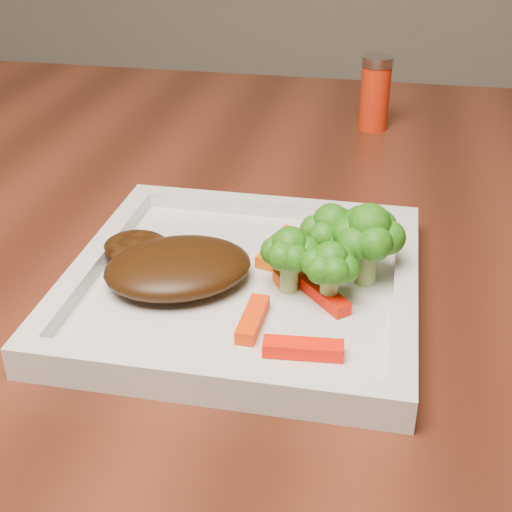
% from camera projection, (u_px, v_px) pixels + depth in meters
% --- Properties ---
extents(dining_table, '(1.60, 0.90, 0.75)m').
position_uv_depth(dining_table, '(357.00, 476.00, 0.90)').
color(dining_table, '#512112').
rests_on(dining_table, floor).
extents(plate, '(0.27, 0.27, 0.01)m').
position_uv_depth(plate, '(244.00, 288.00, 0.57)').
color(plate, silver).
rests_on(plate, dining_table).
extents(steak, '(0.14, 0.13, 0.03)m').
position_uv_depth(steak, '(178.00, 267.00, 0.56)').
color(steak, '#391D08').
rests_on(steak, plate).
extents(broccoli_0, '(0.07, 0.07, 0.07)m').
position_uv_depth(broccoli_0, '(331.00, 231.00, 0.57)').
color(broccoli_0, '#147A16').
rests_on(broccoli_0, plate).
extents(broccoli_1, '(0.07, 0.07, 0.06)m').
position_uv_depth(broccoli_1, '(367.00, 246.00, 0.55)').
color(broccoli_1, '#235D0F').
rests_on(broccoli_1, plate).
extents(broccoli_2, '(0.06, 0.06, 0.06)m').
position_uv_depth(broccoli_2, '(330.00, 270.00, 0.53)').
color(broccoli_2, '#1D7713').
rests_on(broccoli_2, plate).
extents(broccoli_3, '(0.07, 0.07, 0.06)m').
position_uv_depth(broccoli_3, '(290.00, 256.00, 0.54)').
color(broccoli_3, '#106310').
rests_on(broccoli_3, plate).
extents(carrot_0, '(0.06, 0.02, 0.01)m').
position_uv_depth(carrot_0, '(303.00, 348.00, 0.48)').
color(carrot_0, '#FF1704').
rests_on(carrot_0, plate).
extents(carrot_2, '(0.02, 0.05, 0.01)m').
position_uv_depth(carrot_2, '(253.00, 319.00, 0.51)').
color(carrot_2, '#F63404').
rests_on(carrot_2, plate).
extents(carrot_4, '(0.03, 0.07, 0.01)m').
position_uv_depth(carrot_4, '(280.00, 247.00, 0.61)').
color(carrot_4, '#FF5B04').
rests_on(carrot_4, plate).
extents(carrot_5, '(0.04, 0.05, 0.01)m').
position_uv_depth(carrot_5, '(325.00, 296.00, 0.54)').
color(carrot_5, red).
rests_on(carrot_5, plate).
extents(carrot_6, '(0.05, 0.04, 0.01)m').
position_uv_depth(carrot_6, '(307.00, 273.00, 0.57)').
color(carrot_6, '#F84904').
rests_on(carrot_6, plate).
extents(spice_shaker, '(0.05, 0.05, 0.09)m').
position_uv_depth(spice_shaker, '(375.00, 93.00, 0.89)').
color(spice_shaker, red).
rests_on(spice_shaker, dining_table).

